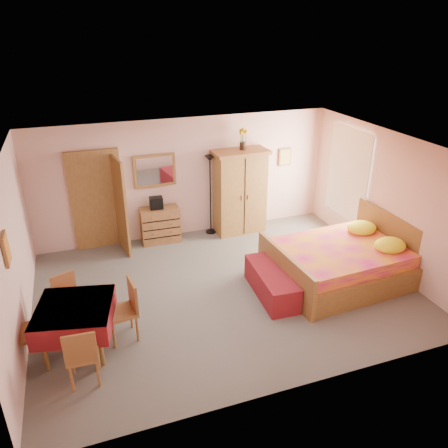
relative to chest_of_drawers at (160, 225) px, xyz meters
name	(u,v)px	position (x,y,z in m)	size (l,w,h in m)	color
floor	(224,289)	(0.67, -2.26, -0.39)	(6.50, 6.50, 0.00)	slate
ceiling	(224,148)	(0.67, -2.26, 2.21)	(6.50, 6.50, 0.00)	brown
wall_back	(186,178)	(0.67, 0.24, 0.91)	(6.50, 0.10, 2.60)	beige
wall_front	(294,308)	(0.67, -4.76, 0.91)	(6.50, 0.10, 2.60)	beige
wall_left	(13,255)	(-2.58, -2.26, 0.91)	(0.10, 5.00, 2.60)	beige
wall_right	(385,200)	(3.92, -2.26, 0.91)	(0.10, 5.00, 2.60)	beige
doorway	(97,201)	(-1.23, 0.21, 0.64)	(1.06, 0.12, 2.15)	#9E6B35
window	(348,174)	(3.88, -1.06, 1.06)	(0.08, 1.40, 1.95)	white
picture_left	(6,249)	(-2.55, -2.86, 1.31)	(0.04, 0.32, 0.42)	orange
picture_back	(285,157)	(3.02, 0.21, 1.16)	(0.30, 0.04, 0.40)	#D8BF59
chest_of_drawers	(160,225)	(0.00, 0.00, 0.00)	(0.82, 0.41, 0.77)	#955E32
wall_mirror	(155,171)	(0.00, 0.21, 1.16)	(0.89, 0.05, 0.70)	silver
stereo	(156,203)	(-0.05, 0.01, 0.51)	(0.27, 0.20, 0.26)	black
floor_lamp	(210,195)	(1.16, 0.05, 0.51)	(0.23, 0.23, 1.80)	black
wardrobe	(240,192)	(1.81, -0.08, 0.56)	(1.20, 0.62, 1.89)	#A07036
sunflower_vase	(243,139)	(1.88, -0.02, 1.73)	(0.18, 0.18, 0.46)	gold
bed	(340,253)	(2.77, -2.63, 0.17)	(2.40, 1.89, 1.11)	#D41473
bench	(271,283)	(1.40, -2.68, -0.15)	(0.52, 1.40, 0.47)	maroon
dining_table	(77,328)	(-1.85, -3.04, -0.01)	(1.03, 1.03, 0.76)	maroon
chair_south	(83,353)	(-1.80, -3.70, 0.06)	(0.41, 0.41, 0.90)	#A96F39
chair_north	(70,302)	(-1.92, -2.39, 0.04)	(0.38, 0.38, 0.85)	#9C6434
chair_west	(25,332)	(-2.52, -3.08, 0.12)	(0.46, 0.46, 1.02)	#9C6A35
chair_east	(121,311)	(-1.21, -2.99, 0.09)	(0.43, 0.43, 0.95)	#AA7139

